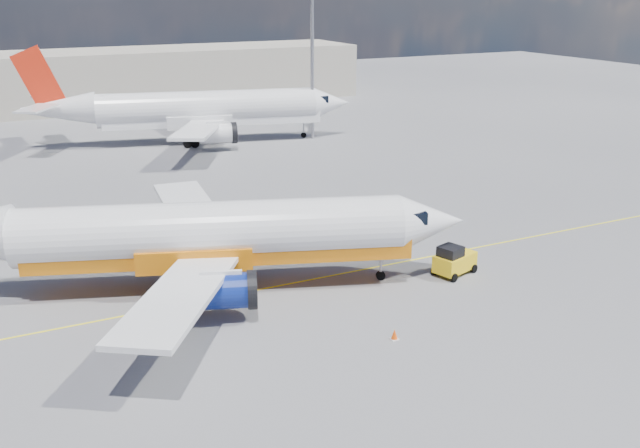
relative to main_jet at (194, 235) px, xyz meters
name	(u,v)px	position (x,y,z in m)	size (l,w,h in m)	color
ground	(324,300)	(6.01, -4.74, -3.35)	(240.00, 240.00, 0.00)	slate
taxi_line	(302,281)	(6.01, -1.74, -3.35)	(70.00, 0.15, 0.01)	#FFF11A
terminal_main	(126,78)	(11.01, 70.26, 0.65)	(70.00, 14.00, 8.00)	#B5AC9B
main_jet	(194,235)	(0.00, 0.00, 0.00)	(33.09, 25.10, 10.06)	white
second_jet	(198,110)	(12.50, 39.66, 0.34)	(36.68, 28.12, 11.07)	white
gse_tug	(454,260)	(14.85, -4.85, -2.44)	(3.02, 2.38, 1.92)	black
traffic_cone	(394,334)	(7.05, -10.49, -3.09)	(0.39, 0.39, 0.55)	white
floodlight_mast	(312,37)	(25.02, 36.06, 8.10)	(1.39, 1.39, 19.11)	#9A9AA2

